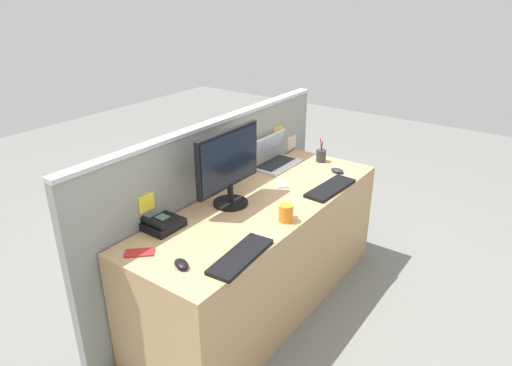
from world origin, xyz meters
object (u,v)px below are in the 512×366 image
Objects in this scene: desk_phone at (161,224)px; laptop at (272,157)px; keyboard_spare at (241,256)px; cell_phone_silver_slab at (282,184)px; keyboard_main at (330,188)px; coffee_mug at (286,213)px; cell_phone_red_case at (139,253)px; pen_cup at (321,156)px; computer_mouse_left_hand at (181,264)px; desktop_monitor at (229,164)px; computer_mouse_right_hand at (337,171)px.

laptop is at bearing 1.66° from desk_phone.
keyboard_spare reaches higher than cell_phone_silver_slab.
keyboard_main is 0.54m from coffee_mug.
keyboard_main is 1.02× the size of keyboard_spare.
laptop is at bearing -37.34° from cell_phone_red_case.
pen_cup is 1.69m from cell_phone_red_case.
desk_phone is 0.71m from coffee_mug.
computer_mouse_left_hand is 0.82× the size of coffee_mug.
laptop reaches higher than computer_mouse_left_hand.
desk_phone is at bearing 80.69° from computer_mouse_left_hand.
cell_phone_silver_slab is at bearing -14.03° from desk_phone.
coffee_mug is at bearing -141.05° from laptop.
cell_phone_red_case and cell_phone_silver_slab have the same top height.
cell_phone_red_case is at bearing 150.05° from coffee_mug.
desktop_monitor reaches higher than cell_phone_silver_slab.
pen_cup is at bearing 39.02° from keyboard_main.
laptop reaches higher than keyboard_spare.
desk_phone is (-1.16, -0.03, -0.03)m from laptop.
keyboard_spare is at bearing -175.43° from keyboard_main.
pen_cup is 1.42× the size of cell_phone_silver_slab.
desk_phone is at bearing 132.66° from coffee_mug.
coffee_mug is at bearing -167.26° from computer_mouse_right_hand.
desk_phone is 1.37× the size of cell_phone_red_case.
cell_phone_silver_slab is (-0.12, 0.31, -0.01)m from keyboard_main.
keyboard_spare is 0.52m from cell_phone_red_case.
coffee_mug is (0.02, -0.40, -0.21)m from desktop_monitor.
pen_cup reaches higher than cell_phone_silver_slab.
desk_phone is 0.42m from computer_mouse_left_hand.
computer_mouse_right_hand is 0.55× the size of pen_cup.
desk_phone reaches higher than computer_mouse_left_hand.
cell_phone_silver_slab is (-0.26, -0.26, -0.05)m from laptop.
desktop_monitor is 0.66m from keyboard_spare.
cell_phone_red_case is (-1.55, 0.33, -0.01)m from computer_mouse_right_hand.
computer_mouse_right_hand is 0.82× the size of coffee_mug.
computer_mouse_left_hand is at bearing -124.42° from cell_phone_red_case.
computer_mouse_left_hand is at bearing -175.98° from computer_mouse_right_hand.
coffee_mug reaches higher than cell_phone_red_case.
computer_mouse_right_hand is (0.14, -0.47, -0.04)m from laptop.
laptop is 0.38m from pen_cup.
desk_phone is at bearing 156.09° from keyboard_main.
computer_mouse_right_hand is at bearing -122.68° from pen_cup.
desktop_monitor is at bearing 166.39° from computer_mouse_right_hand.
desk_phone reaches higher than computer_mouse_right_hand.
pen_cup is (1.43, -0.23, 0.02)m from desk_phone.
desktop_monitor is at bearing -14.44° from desk_phone.
desktop_monitor reaches higher than coffee_mug.
keyboard_spare is 2.83× the size of cell_phone_red_case.
computer_mouse_left_hand reaches higher than keyboard_spare.
computer_mouse_right_hand reaches higher than keyboard_spare.
desktop_monitor is at bearing 38.90° from keyboard_spare.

